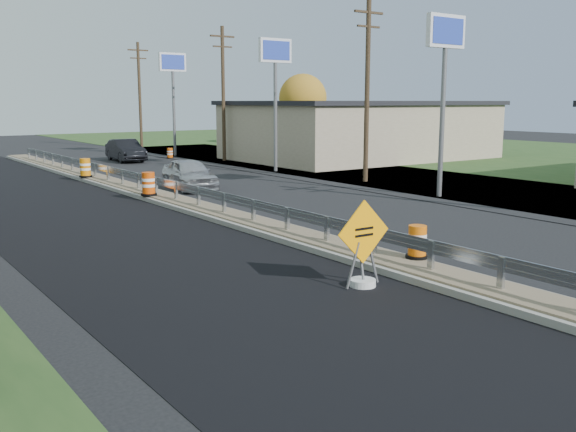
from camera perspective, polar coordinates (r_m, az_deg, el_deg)
ground at (r=20.38m, az=-0.07°, el=-1.82°), size 140.00×140.00×0.00m
grass_verge_far at (r=49.32m, az=22.23°, el=4.50°), size 40.00×120.00×0.03m
milled_overlay at (r=27.53m, az=-19.99°, el=0.71°), size 7.20×120.00×0.01m
median at (r=27.17m, az=-9.89°, el=1.28°), size 1.60×55.00×0.23m
guardrail at (r=27.98m, az=-10.82°, el=2.78°), size 0.10×46.15×0.72m
retail_building_near at (r=48.75m, az=6.49°, el=7.65°), size 18.50×12.50×4.27m
pylon_sign_south at (r=29.35m, az=13.80°, el=14.26°), size 2.20×0.30×7.90m
pylon_sign_mid at (r=39.13m, az=-1.14°, el=13.44°), size 2.20×0.30×7.90m
pylon_sign_north at (r=51.28m, az=-10.22°, el=12.51°), size 2.20×0.30×7.90m
utility_pole_smid at (r=34.19m, az=7.05°, el=11.26°), size 1.90×0.26×9.40m
utility_pole_nmid at (r=46.39m, az=-5.78°, el=10.97°), size 1.90×0.26×9.40m
utility_pole_north at (r=59.87m, az=-13.05°, el=10.57°), size 1.90×0.26×9.40m
tree_far_yellow at (r=62.73m, az=1.32°, el=10.43°), size 4.62×4.62×6.86m
caution_sign at (r=14.90m, az=6.67°, el=-4.34°), size 1.48×0.61×2.03m
barrel_median_near at (r=16.89m, az=11.41°, el=-2.32°), size 0.58×0.58×0.86m
barrel_median_mid at (r=28.26m, az=-12.30°, el=2.77°), size 0.68×0.68×1.00m
barrel_median_far at (r=36.04m, az=-17.58°, el=4.08°), size 0.68×0.68×1.00m
barrel_shoulder_far at (r=49.18m, az=-10.45°, el=5.49°), size 0.53×0.53×0.78m
car_silver at (r=31.63m, az=-8.75°, el=3.72°), size 2.34×4.59×1.50m
car_dark_mid at (r=47.47m, az=-14.24°, el=5.68°), size 2.00×4.86×1.57m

